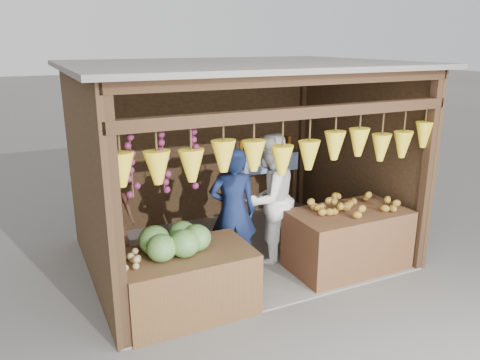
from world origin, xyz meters
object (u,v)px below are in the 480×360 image
man_standing (233,211)px  vendor_seated (111,212)px  counter_right (347,240)px  counter_left (187,282)px  woman_standing (269,199)px

man_standing → vendor_seated: bearing=-6.2°
counter_right → man_standing: size_ratio=0.91×
counter_left → woman_standing: 1.70m
counter_right → woman_standing: woman_standing is taller
man_standing → woman_standing: size_ratio=0.94×
man_standing → counter_left: bearing=54.4°
man_standing → woman_standing: bearing=-153.5°
man_standing → vendor_seated: size_ratio=1.49×
counter_left → vendor_seated: size_ratio=1.28×
counter_right → counter_left: bearing=-178.1°
vendor_seated → counter_left: bearing=132.5°
counter_left → man_standing: (0.86, 0.65, 0.48)m
counter_left → vendor_seated: 1.46m
woman_standing → vendor_seated: 2.05m
vendor_seated → counter_right: bearing=176.1°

